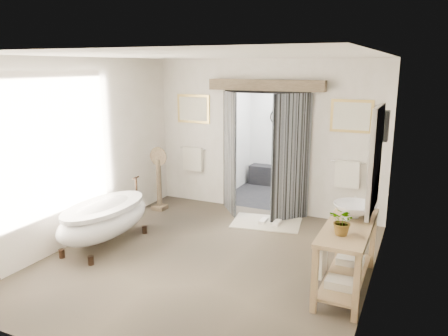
{
  "coord_description": "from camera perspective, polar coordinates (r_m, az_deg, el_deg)",
  "views": [
    {
      "loc": [
        2.71,
        -5.25,
        2.77
      ],
      "look_at": [
        0.0,
        0.6,
        1.25
      ],
      "focal_mm": 35.0,
      "sensor_mm": 36.0,
      "label": 1
    }
  ],
  "objects": [
    {
      "name": "ground_plane",
      "position": [
        6.53,
        -2.26,
        -11.86
      ],
      "size": [
        5.0,
        5.0,
        0.0
      ],
      "primitive_type": "plane",
      "color": "brown"
    },
    {
      "name": "room_shell",
      "position": [
        5.88,
        -3.33,
        4.32
      ],
      "size": [
        4.52,
        5.02,
        2.91
      ],
      "color": "silver",
      "rests_on": "ground_plane"
    },
    {
      "name": "shower_room",
      "position": [
        9.81,
        8.36,
        2.15
      ],
      "size": [
        2.22,
        2.01,
        2.51
      ],
      "color": "black",
      "rests_on": "ground_plane"
    },
    {
      "name": "back_wall_dressing",
      "position": [
        8.13,
        5.1,
        4.67
      ],
      "size": [
        3.82,
        0.72,
        2.52
      ],
      "color": "black",
      "rests_on": "ground_plane"
    },
    {
      "name": "clawfoot_tub",
      "position": [
        7.11,
        -15.34,
        -6.33
      ],
      "size": [
        0.83,
        1.86,
        0.91
      ],
      "color": "#2F2015",
      "rests_on": "ground_plane"
    },
    {
      "name": "vanity",
      "position": [
        5.77,
        15.53,
        -10.34
      ],
      "size": [
        0.57,
        1.6,
        0.85
      ],
      "color": "tan",
      "rests_on": "ground_plane"
    },
    {
      "name": "pedestal_mirror",
      "position": [
        8.59,
        -8.48,
        -1.95
      ],
      "size": [
        0.37,
        0.24,
        1.25
      ],
      "color": "brown",
      "rests_on": "ground_plane"
    },
    {
      "name": "rug",
      "position": [
        7.97,
        5.57,
        -7.1
      ],
      "size": [
        1.32,
        0.99,
        0.01
      ],
      "primitive_type": "cube",
      "rotation": [
        0.0,
        0.0,
        0.17
      ],
      "color": "beige",
      "rests_on": "ground_plane"
    },
    {
      "name": "slippers",
      "position": [
        7.92,
        6.04,
        -6.98
      ],
      "size": [
        0.36,
        0.27,
        0.05
      ],
      "color": "silver",
      "rests_on": "rug"
    },
    {
      "name": "basin",
      "position": [
        5.9,
        16.7,
        -5.34
      ],
      "size": [
        0.67,
        0.67,
        0.19
      ],
      "primitive_type": "imported",
      "rotation": [
        0.0,
        0.0,
        -0.27
      ],
      "color": "white",
      "rests_on": "vanity"
    },
    {
      "name": "plant",
      "position": [
        5.24,
        15.31,
        -6.75
      ],
      "size": [
        0.37,
        0.35,
        0.33
      ],
      "primitive_type": "imported",
      "rotation": [
        0.0,
        0.0,
        -0.35
      ],
      "color": "gray",
      "rests_on": "vanity"
    },
    {
      "name": "soap_bottle_a",
      "position": [
        5.76,
        15.66,
        -5.81
      ],
      "size": [
        0.1,
        0.1,
        0.17
      ],
      "primitive_type": "imported",
      "rotation": [
        0.0,
        0.0,
        -0.36
      ],
      "color": "gray",
      "rests_on": "vanity"
    },
    {
      "name": "soap_bottle_b",
      "position": [
        6.31,
        16.75,
        -4.27
      ],
      "size": [
        0.14,
        0.14,
        0.16
      ],
      "primitive_type": "imported",
      "rotation": [
        0.0,
        0.0,
        -0.14
      ],
      "color": "gray",
      "rests_on": "vanity"
    }
  ]
}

